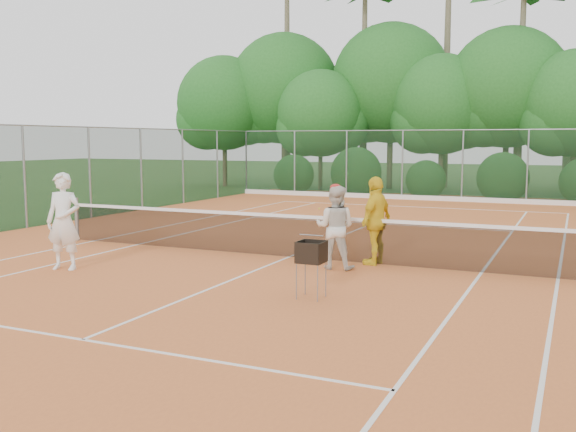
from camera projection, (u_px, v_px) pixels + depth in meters
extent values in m
plane|color=#24481A|center=(287.00, 259.00, 14.06)|extent=(120.00, 120.00, 0.00)
cube|color=orange|center=(287.00, 258.00, 14.06)|extent=(18.00, 36.00, 0.02)
cylinder|color=gray|center=(77.00, 219.00, 16.42)|extent=(0.10, 0.10, 1.10)
cube|color=black|center=(287.00, 237.00, 14.00)|extent=(11.87, 0.03, 0.86)
cube|color=white|center=(287.00, 216.00, 13.95)|extent=(11.87, 0.04, 0.07)
imported|color=white|center=(64.00, 221.00, 12.69)|extent=(0.80, 0.62, 1.93)
imported|color=silver|center=(335.00, 227.00, 12.79)|extent=(0.86, 0.70, 1.67)
ellipsoid|color=red|center=(336.00, 187.00, 12.69)|extent=(0.22, 0.22, 0.14)
imported|color=yellow|center=(376.00, 221.00, 13.22)|extent=(0.65, 1.14, 1.83)
cylinder|color=gray|center=(296.00, 281.00, 10.34)|extent=(0.02, 0.02, 0.59)
cylinder|color=gray|center=(326.00, 279.00, 10.52)|extent=(0.02, 0.02, 0.59)
cube|color=black|center=(311.00, 252.00, 10.37)|extent=(0.41, 0.41, 0.35)
sphere|color=yellow|center=(319.00, 209.00, 23.88)|extent=(0.07, 0.07, 0.07)
sphere|color=yellow|center=(347.00, 208.00, 23.94)|extent=(0.07, 0.07, 0.07)
sphere|color=#B8C82E|center=(378.00, 212.00, 22.70)|extent=(0.07, 0.07, 0.07)
cube|color=white|center=(414.00, 207.00, 24.81)|extent=(11.03, 0.06, 0.01)
cube|color=white|center=(91.00, 241.00, 16.30)|extent=(0.06, 23.77, 0.01)
cube|color=white|center=(558.00, 280.00, 11.81)|extent=(0.06, 23.77, 0.01)
cube|color=white|center=(135.00, 245.00, 15.74)|extent=(0.06, 23.77, 0.01)
cube|color=white|center=(481.00, 274.00, 12.38)|extent=(0.06, 23.77, 0.01)
cube|color=white|center=(373.00, 223.00, 19.85)|extent=(8.23, 0.06, 0.01)
cube|color=white|center=(83.00, 340.00, 8.27)|extent=(8.23, 0.06, 0.01)
cube|color=white|center=(287.00, 258.00, 14.06)|extent=(0.06, 12.80, 0.01)
cube|color=#19381E|center=(432.00, 165.00, 27.46)|extent=(18.00, 0.02, 3.00)
cylinder|color=gray|center=(246.00, 162.00, 31.14)|extent=(0.07, 0.07, 3.00)
cylinder|color=gray|center=(246.00, 162.00, 31.14)|extent=(0.07, 0.07, 3.00)
cylinder|color=brown|center=(225.00, 153.00, 36.15)|extent=(0.26, 0.26, 3.75)
sphere|color=#20591D|center=(224.00, 103.00, 35.82)|extent=(5.25, 5.25, 5.25)
cylinder|color=brown|center=(284.00, 147.00, 36.24)|extent=(0.30, 0.30, 4.40)
sphere|color=#20591D|center=(284.00, 89.00, 35.86)|extent=(6.16, 6.16, 6.16)
cylinder|color=brown|center=(320.00, 159.00, 33.27)|extent=(0.22, 0.22, 3.20)
sphere|color=#20591D|center=(321.00, 113.00, 33.00)|extent=(4.48, 4.48, 4.48)
cylinder|color=brown|center=(390.00, 147.00, 34.23)|extent=(0.31, 0.31, 4.50)
sphere|color=#20591D|center=(391.00, 83.00, 33.84)|extent=(6.30, 6.30, 6.30)
cylinder|color=brown|center=(441.00, 157.00, 31.70)|extent=(0.24, 0.24, 3.50)
sphere|color=#20591D|center=(442.00, 104.00, 31.40)|extent=(4.90, 4.90, 4.90)
cylinder|color=brown|center=(506.00, 151.00, 30.89)|extent=(0.28, 0.28, 4.10)
sphere|color=#20591D|center=(508.00, 88.00, 30.54)|extent=(5.74, 5.74, 5.74)
cylinder|color=brown|center=(573.00, 160.00, 28.62)|extent=(0.23, 0.23, 3.40)
sphere|color=#20591D|center=(576.00, 103.00, 28.33)|extent=(4.76, 4.76, 4.76)
cone|color=brown|center=(287.00, 73.00, 37.30)|extent=(0.44, 0.44, 13.00)
cone|color=brown|center=(364.00, 86.00, 34.46)|extent=(0.44, 0.44, 11.00)
cone|color=brown|center=(447.00, 48.00, 34.40)|extent=(0.44, 0.44, 15.00)
cone|color=brown|center=(520.00, 90.00, 30.80)|extent=(0.44, 0.44, 10.00)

